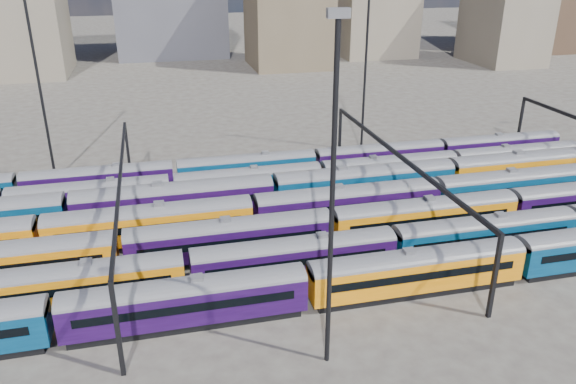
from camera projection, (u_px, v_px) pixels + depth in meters
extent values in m
plane|color=#413B37|center=(311.00, 227.00, 63.48)|extent=(500.00, 500.00, 0.00)
cube|color=black|center=(188.00, 321.00, 46.68)|extent=(18.92, 2.45, 0.70)
cube|color=#1A0632|center=(186.00, 303.00, 45.98)|extent=(19.92, 2.89, 2.89)
cylinder|color=#4C4C51|center=(185.00, 288.00, 45.41)|extent=(19.92, 2.89, 2.89)
cube|color=black|center=(187.00, 309.00, 44.53)|extent=(17.53, 0.06, 0.75)
cube|color=black|center=(185.00, 289.00, 47.15)|extent=(17.53, 0.06, 0.75)
cube|color=slate|center=(184.00, 279.00, 45.11)|extent=(1.00, 0.90, 0.35)
cube|color=black|center=(415.00, 289.00, 51.15)|extent=(18.92, 2.45, 0.70)
cube|color=#CA6F08|center=(417.00, 272.00, 50.45)|extent=(19.92, 2.89, 2.89)
cylinder|color=#4C4C51|center=(418.00, 258.00, 49.88)|extent=(19.92, 2.89, 2.89)
cube|color=black|center=(424.00, 277.00, 49.00)|extent=(17.53, 0.06, 0.75)
cube|color=black|center=(410.00, 260.00, 51.62)|extent=(17.53, 0.06, 0.75)
cube|color=slate|center=(419.00, 250.00, 49.58)|extent=(1.00, 0.90, 0.35)
cube|color=black|center=(74.00, 303.00, 49.08)|extent=(18.40, 2.39, 0.68)
cube|color=#CA6F08|center=(71.00, 286.00, 48.40)|extent=(19.36, 2.81, 2.81)
cylinder|color=#4C4C51|center=(68.00, 272.00, 47.85)|extent=(19.36, 2.81, 2.81)
cube|color=black|center=(68.00, 291.00, 46.99)|extent=(17.04, 0.06, 0.73)
cube|color=black|center=(72.00, 274.00, 49.54)|extent=(17.04, 0.06, 0.73)
cube|color=slate|center=(67.00, 264.00, 47.55)|extent=(0.97, 0.87, 0.34)
cube|color=black|center=(294.00, 274.00, 53.43)|extent=(18.40, 2.39, 0.68)
cube|color=#1A0632|center=(294.00, 258.00, 52.74)|extent=(19.36, 2.81, 2.81)
cylinder|color=#4C4C51|center=(294.00, 245.00, 52.19)|extent=(19.36, 2.81, 2.81)
cube|color=black|center=(298.00, 263.00, 51.34)|extent=(17.04, 0.06, 0.73)
cube|color=black|center=(291.00, 248.00, 53.88)|extent=(17.04, 0.06, 0.73)
cube|color=slate|center=(295.00, 238.00, 51.90)|extent=(0.97, 0.87, 0.34)
cube|color=black|center=(482.00, 250.00, 57.77)|extent=(18.40, 2.39, 0.68)
cube|color=#052C4B|center=(484.00, 235.00, 57.09)|extent=(19.36, 2.81, 2.81)
cylinder|color=#4C4C51|center=(486.00, 223.00, 56.54)|extent=(19.36, 2.81, 2.81)
cube|color=black|center=(493.00, 239.00, 55.69)|extent=(17.04, 0.06, 0.73)
cube|color=black|center=(477.00, 226.00, 58.23)|extent=(17.04, 0.06, 0.73)
cube|color=slate|center=(487.00, 216.00, 56.25)|extent=(0.97, 0.87, 0.34)
cube|color=black|center=(6.00, 282.00, 52.13)|extent=(19.48, 2.53, 0.72)
cube|color=#CA6F08|center=(2.00, 265.00, 51.40)|extent=(20.50, 2.97, 2.97)
cube|color=black|center=(4.00, 254.00, 52.61)|extent=(18.04, 0.06, 0.77)
cube|color=black|center=(231.00, 256.00, 56.72)|extent=(19.48, 2.53, 0.72)
cube|color=#1A0632|center=(230.00, 239.00, 56.00)|extent=(20.50, 2.97, 2.97)
cylinder|color=#4C4C51|center=(230.00, 226.00, 55.42)|extent=(20.50, 2.97, 2.97)
cube|color=black|center=(232.00, 243.00, 54.51)|extent=(18.04, 0.06, 0.77)
cube|color=black|center=(228.00, 230.00, 57.21)|extent=(18.04, 0.06, 0.77)
cube|color=slate|center=(229.00, 219.00, 55.11)|extent=(1.03, 0.92, 0.36)
cube|color=black|center=(423.00, 233.00, 61.32)|extent=(19.48, 2.53, 0.72)
cube|color=#CA6F08|center=(424.00, 218.00, 60.60)|extent=(20.50, 2.97, 2.97)
cylinder|color=#4C4C51|center=(425.00, 205.00, 60.01)|extent=(20.50, 2.97, 2.97)
cube|color=black|center=(431.00, 221.00, 59.11)|extent=(18.04, 0.06, 0.77)
cube|color=black|center=(418.00, 209.00, 61.80)|extent=(18.04, 0.06, 0.77)
cube|color=slate|center=(426.00, 198.00, 59.70)|extent=(1.03, 0.92, 0.36)
cube|color=black|center=(153.00, 241.00, 59.52)|extent=(20.16, 2.62, 0.74)
cube|color=#CA6F08|center=(151.00, 225.00, 58.77)|extent=(21.22, 3.08, 3.08)
cylinder|color=#4C4C51|center=(149.00, 212.00, 58.17)|extent=(21.22, 3.08, 3.08)
cube|color=black|center=(151.00, 228.00, 57.23)|extent=(18.67, 0.06, 0.80)
cube|color=black|center=(150.00, 216.00, 60.02)|extent=(18.67, 0.06, 0.80)
cube|color=slate|center=(149.00, 205.00, 57.85)|extent=(1.06, 0.95, 0.37)
cube|color=black|center=(347.00, 220.00, 64.27)|extent=(20.16, 2.62, 0.74)
cube|color=#1A0632|center=(348.00, 205.00, 63.52)|extent=(21.22, 3.08, 3.08)
cylinder|color=#4C4C51|center=(349.00, 192.00, 62.92)|extent=(21.22, 3.08, 3.08)
cube|color=black|center=(353.00, 207.00, 61.99)|extent=(18.67, 0.06, 0.80)
cube|color=black|center=(344.00, 196.00, 64.77)|extent=(18.67, 0.06, 0.80)
cube|color=slate|center=(349.00, 186.00, 62.60)|extent=(1.06, 0.95, 0.37)
cube|color=black|center=(515.00, 202.00, 69.02)|extent=(20.16, 2.62, 0.74)
cube|color=#052C4B|center=(518.00, 187.00, 68.28)|extent=(21.22, 3.08, 3.08)
cylinder|color=#4C4C51|center=(520.00, 176.00, 67.67)|extent=(21.22, 3.08, 3.08)
cube|color=black|center=(526.00, 189.00, 66.74)|extent=(18.67, 0.06, 0.80)
cube|color=black|center=(511.00, 180.00, 69.52)|extent=(18.67, 0.06, 0.80)
cube|color=slate|center=(521.00, 169.00, 67.35)|extent=(1.06, 0.95, 0.37)
cube|color=black|center=(176.00, 218.00, 64.58)|extent=(21.23, 2.75, 0.78)
cube|color=#1A0632|center=(175.00, 203.00, 63.80)|extent=(22.35, 3.24, 3.24)
cylinder|color=#4C4C51|center=(174.00, 189.00, 63.16)|extent=(22.35, 3.24, 3.24)
cube|color=black|center=(175.00, 205.00, 62.18)|extent=(19.67, 0.06, 0.84)
cube|color=black|center=(174.00, 194.00, 65.11)|extent=(19.67, 0.06, 0.84)
cube|color=slate|center=(173.00, 182.00, 62.82)|extent=(1.12, 1.01, 0.39)
cube|color=black|center=(364.00, 199.00, 69.58)|extent=(21.23, 2.75, 0.78)
cube|color=#052C4B|center=(365.00, 184.00, 68.79)|extent=(22.35, 3.24, 3.24)
cylinder|color=#4C4C51|center=(365.00, 172.00, 68.16)|extent=(22.35, 3.24, 3.24)
cube|color=black|center=(370.00, 187.00, 67.18)|extent=(19.67, 0.06, 0.84)
cube|color=black|center=(360.00, 177.00, 70.11)|extent=(19.67, 0.06, 0.84)
cube|color=slate|center=(366.00, 165.00, 67.82)|extent=(1.12, 1.01, 0.39)
cube|color=black|center=(526.00, 183.00, 74.58)|extent=(21.23, 2.75, 0.78)
cube|color=#CA6F08|center=(529.00, 169.00, 73.79)|extent=(22.35, 3.24, 3.24)
cylinder|color=#4C4C51|center=(531.00, 157.00, 73.16)|extent=(22.35, 3.24, 3.24)
cube|color=black|center=(537.00, 170.00, 72.17)|extent=(19.67, 0.06, 0.84)
cube|color=black|center=(521.00, 162.00, 75.11)|extent=(19.67, 0.06, 0.84)
cube|color=slate|center=(532.00, 151.00, 72.82)|extent=(1.12, 1.01, 0.39)
cube|color=black|center=(92.00, 210.00, 66.99)|extent=(17.45, 2.26, 0.64)
cube|color=#1A0632|center=(90.00, 197.00, 66.34)|extent=(18.37, 2.66, 2.66)
cylinder|color=#4C4C51|center=(89.00, 187.00, 65.82)|extent=(18.37, 2.66, 2.66)
cube|color=black|center=(89.00, 199.00, 65.01)|extent=(16.16, 0.06, 0.69)
cube|color=black|center=(91.00, 190.00, 67.42)|extent=(16.16, 0.06, 0.69)
cube|color=slate|center=(88.00, 181.00, 65.54)|extent=(0.92, 0.83, 0.32)
cube|color=black|center=(249.00, 195.00, 71.12)|extent=(17.45, 2.26, 0.64)
cube|color=#052C4B|center=(248.00, 183.00, 70.47)|extent=(18.37, 2.66, 2.66)
cylinder|color=#4C4C51|center=(248.00, 173.00, 69.95)|extent=(18.37, 2.66, 2.66)
cube|color=black|center=(250.00, 184.00, 69.14)|extent=(16.16, 0.06, 0.69)
cube|color=black|center=(246.00, 176.00, 71.55)|extent=(16.16, 0.06, 0.69)
cube|color=slate|center=(248.00, 167.00, 69.67)|extent=(0.92, 0.83, 0.32)
cube|color=black|center=(388.00, 181.00, 75.25)|extent=(17.45, 2.26, 0.64)
cube|color=#CA6F08|center=(389.00, 170.00, 74.60)|extent=(18.37, 2.66, 2.66)
cylinder|color=#4C4C51|center=(390.00, 161.00, 74.08)|extent=(18.37, 2.66, 2.66)
cube|color=black|center=(393.00, 171.00, 73.27)|extent=(16.16, 0.06, 0.69)
cube|color=black|center=(385.00, 164.00, 75.69)|extent=(16.16, 0.06, 0.69)
cube|color=slate|center=(390.00, 155.00, 73.80)|extent=(0.92, 0.83, 0.32)
cube|color=black|center=(513.00, 170.00, 79.38)|extent=(17.45, 2.26, 0.64)
cube|color=#052C4B|center=(515.00, 159.00, 78.73)|extent=(18.37, 2.66, 2.66)
cylinder|color=#4C4C51|center=(516.00, 150.00, 78.21)|extent=(18.37, 2.66, 2.66)
cube|color=black|center=(521.00, 160.00, 77.40)|extent=(16.16, 0.06, 0.69)
cube|color=black|center=(509.00, 153.00, 79.82)|extent=(16.16, 0.06, 0.69)
cube|color=slate|center=(517.00, 145.00, 77.93)|extent=(0.92, 0.83, 0.32)
cube|color=black|center=(101.00, 193.00, 71.60)|extent=(17.46, 2.27, 0.64)
cube|color=#1A0632|center=(99.00, 181.00, 70.96)|extent=(18.38, 2.67, 2.67)
cylinder|color=#4C4C51|center=(98.00, 171.00, 70.43)|extent=(18.38, 2.67, 2.67)
cube|color=black|center=(98.00, 183.00, 69.62)|extent=(16.17, 0.06, 0.69)
cube|color=black|center=(99.00, 175.00, 72.04)|extent=(16.17, 0.06, 0.69)
cube|color=slate|center=(97.00, 166.00, 70.16)|extent=(0.92, 0.83, 0.32)
cube|color=black|center=(247.00, 180.00, 75.74)|extent=(17.46, 2.27, 0.64)
cube|color=#052C4B|center=(247.00, 169.00, 75.09)|extent=(18.38, 2.67, 2.67)
cylinder|color=#4C4C51|center=(247.00, 159.00, 74.57)|extent=(18.38, 2.67, 2.67)
cube|color=black|center=(249.00, 170.00, 73.76)|extent=(16.17, 0.06, 0.69)
cube|color=black|center=(245.00, 163.00, 76.17)|extent=(16.17, 0.06, 0.69)
cube|color=slate|center=(247.00, 154.00, 74.29)|extent=(0.92, 0.83, 0.32)
cube|color=black|center=(379.00, 168.00, 79.87)|extent=(17.46, 2.27, 0.64)
cube|color=#1A0632|center=(379.00, 157.00, 79.22)|extent=(18.38, 2.67, 2.67)
cylinder|color=#4C4C51|center=(380.00, 148.00, 78.70)|extent=(18.38, 2.67, 2.67)
cube|color=black|center=(383.00, 158.00, 77.89)|extent=(16.17, 0.06, 0.69)
cube|color=black|center=(376.00, 152.00, 80.31)|extent=(16.17, 0.06, 0.69)
cube|color=slate|center=(380.00, 144.00, 78.42)|extent=(0.92, 0.83, 0.32)
cube|color=black|center=(497.00, 158.00, 84.01)|extent=(17.46, 2.27, 0.64)
cube|color=#1A0632|center=(499.00, 147.00, 83.36)|extent=(18.38, 2.67, 2.67)
cylinder|color=#4C4C51|center=(500.00, 139.00, 82.84)|extent=(18.38, 2.67, 2.67)
cube|color=black|center=(504.00, 148.00, 82.02)|extent=(16.17, 0.06, 0.69)
cube|color=black|center=(494.00, 142.00, 84.44)|extent=(16.17, 0.06, 0.69)
cube|color=slate|center=(501.00, 134.00, 82.56)|extent=(0.92, 0.83, 0.32)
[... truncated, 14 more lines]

